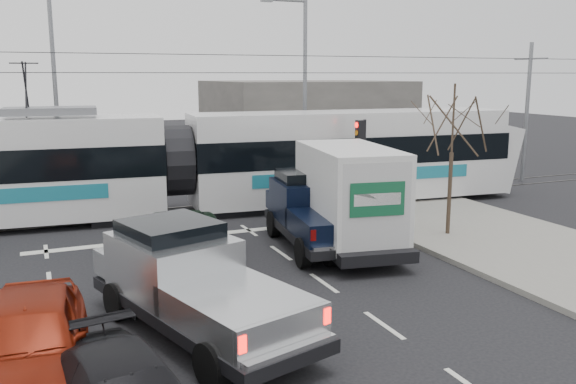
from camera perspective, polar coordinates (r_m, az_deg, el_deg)
name	(u,v)px	position (r m, az deg, el deg)	size (l,w,h in m)	color
ground	(264,292)	(15.71, -2.28, -9.32)	(120.00, 120.00, 0.00)	black
sidewalk_right	(535,250)	(20.49, 22.08, -5.05)	(6.00, 60.00, 0.15)	gray
rails	(176,211)	(24.95, -10.42, -1.79)	(60.00, 1.60, 0.03)	#33302D
building_right	(304,118)	(41.62, 1.51, 6.91)	(12.00, 10.00, 5.00)	slate
bare_tree	(453,125)	(20.77, 15.18, 6.03)	(2.40, 2.40, 5.00)	#47382B
traffic_signal	(361,146)	(23.55, 6.88, 4.30)	(0.44, 0.44, 3.60)	black
street_lamp_near	(302,81)	(30.47, 1.28, 10.34)	(2.38, 0.25, 9.00)	slate
street_lamp_far	(50,82)	(29.82, -21.35, 9.59)	(2.38, 0.25, 9.00)	slate
catenary	(173,115)	(24.40, -10.74, 7.10)	(60.00, 0.20, 7.00)	black
tram	(175,163)	(24.02, -10.52, 2.70)	(28.66, 5.12, 5.82)	silver
silver_pickup	(190,280)	(13.27, -9.17, -8.15)	(3.80, 6.59, 2.27)	black
box_truck	(343,197)	(19.29, 5.19, -0.50)	(3.26, 6.84, 3.28)	black
navy_pickup	(312,211)	(19.49, 2.30, -1.76)	(2.75, 5.77, 2.34)	black
green_car	(182,243)	(17.42, -9.89, -4.76)	(2.55, 5.53, 1.54)	black
red_car	(29,341)	(11.96, -23.05, -12.67)	(1.94, 4.83, 1.65)	maroon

